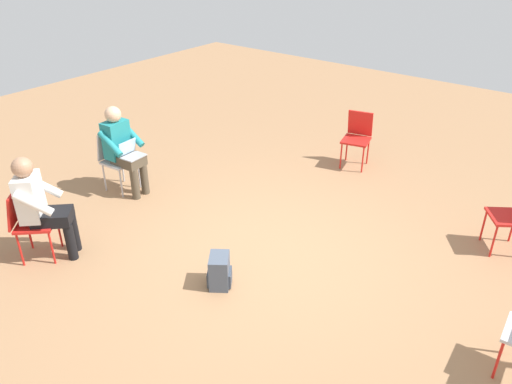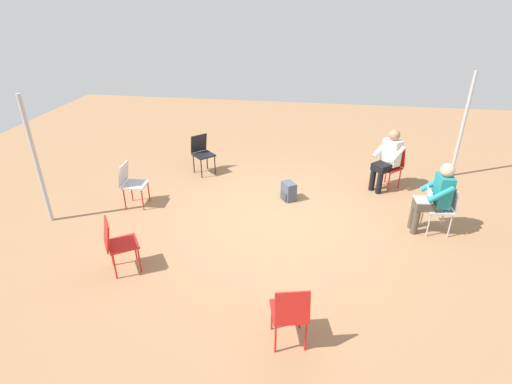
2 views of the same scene
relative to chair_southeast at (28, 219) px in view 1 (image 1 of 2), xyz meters
name	(u,v)px [view 1 (image 1 of 2)]	position (x,y,z in m)	size (l,w,h in m)	color
ground_plane	(273,256)	(-1.67, 2.15, -0.50)	(16.53, 16.53, 0.00)	#99704C
chair_southeast	(28,219)	(0.00, 0.00, 0.00)	(0.58, 0.59, 0.85)	red
chair_south	(116,156)	(-1.67, -0.59, 0.00)	(0.43, 0.46, 0.85)	#B7B7BC
chair_west	(357,135)	(-4.46, 1.72, 0.00)	(0.52, 0.48, 0.85)	red
person_with_laptop	(122,146)	(-1.68, -0.42, 0.20)	(0.52, 0.54, 1.24)	#4C4233
person_in_white	(40,203)	(-0.12, 0.12, 0.20)	(0.63, 0.63, 1.24)	black
backpack_near_laptop_user	(219,272)	(-0.90, 2.01, -0.34)	(0.34, 0.33, 0.36)	#475160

